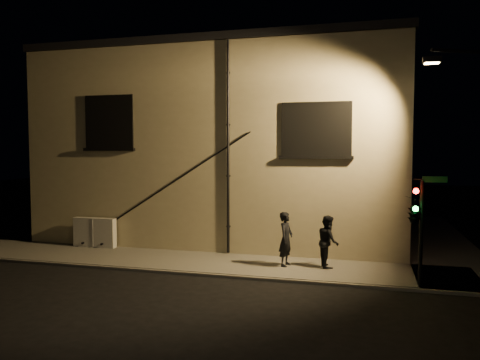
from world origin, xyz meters
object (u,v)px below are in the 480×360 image
(utility_cabinet, at_px, (95,232))
(pedestrian_b, at_px, (328,241))
(pedestrian_a, at_px, (286,239))
(traffic_signal, at_px, (415,212))

(utility_cabinet, height_order, pedestrian_b, pedestrian_b)
(utility_cabinet, distance_m, pedestrian_b, 9.83)
(pedestrian_a, relative_size, pedestrian_b, 1.05)
(pedestrian_a, xyz_separation_m, traffic_signal, (4.13, -1.35, 1.26))
(utility_cabinet, relative_size, traffic_signal, 0.57)
(pedestrian_a, bearing_deg, pedestrian_b, -69.13)
(pedestrian_b, bearing_deg, utility_cabinet, 69.52)
(utility_cabinet, relative_size, pedestrian_b, 1.03)
(pedestrian_b, height_order, traffic_signal, traffic_signal)
(pedestrian_a, distance_m, traffic_signal, 4.52)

